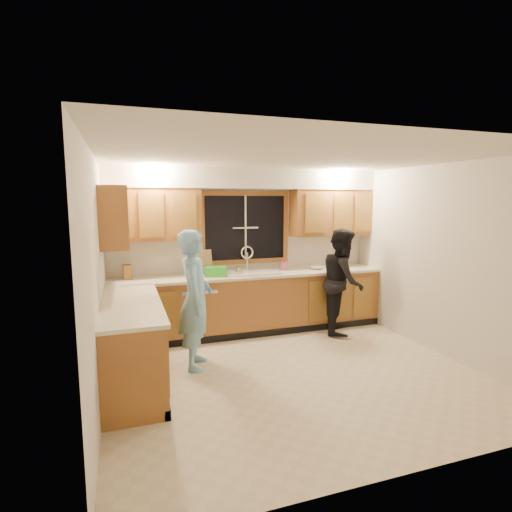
{
  "coord_description": "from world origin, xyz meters",
  "views": [
    {
      "loc": [
        -1.85,
        -4.12,
        2.02
      ],
      "look_at": [
        -0.24,
        0.65,
        1.32
      ],
      "focal_mm": 28.0,
      "sensor_mm": 36.0,
      "label": 1
    }
  ],
  "objects_px": {
    "knife_block": "(127,272)",
    "bowl": "(317,268)",
    "stove": "(133,363)",
    "man": "(195,299)",
    "soap_bottle": "(283,264)",
    "dishwasher": "(197,311)",
    "dish_crate": "(216,271)",
    "sink": "(251,277)",
    "woman": "(343,281)"
  },
  "relations": [
    {
      "from": "dish_crate",
      "to": "soap_bottle",
      "type": "bearing_deg",
      "value": 10.01
    },
    {
      "from": "knife_block",
      "to": "bowl",
      "type": "relative_size",
      "value": 0.95
    },
    {
      "from": "knife_block",
      "to": "soap_bottle",
      "type": "height_order",
      "value": "knife_block"
    },
    {
      "from": "dish_crate",
      "to": "soap_bottle",
      "type": "distance_m",
      "value": 1.17
    },
    {
      "from": "woman",
      "to": "soap_bottle",
      "type": "relative_size",
      "value": 9.09
    },
    {
      "from": "dishwasher",
      "to": "sink",
      "type": "bearing_deg",
      "value": 0.99
    },
    {
      "from": "knife_block",
      "to": "soap_bottle",
      "type": "distance_m",
      "value": 2.4
    },
    {
      "from": "dishwasher",
      "to": "dish_crate",
      "type": "distance_m",
      "value": 0.65
    },
    {
      "from": "stove",
      "to": "woman",
      "type": "distance_m",
      "value": 3.43
    },
    {
      "from": "man",
      "to": "knife_block",
      "type": "distance_m",
      "value": 1.4
    },
    {
      "from": "stove",
      "to": "soap_bottle",
      "type": "bearing_deg",
      "value": 39.83
    },
    {
      "from": "stove",
      "to": "dish_crate",
      "type": "xyz_separation_m",
      "value": [
        1.24,
        1.8,
        0.54
      ]
    },
    {
      "from": "stove",
      "to": "bowl",
      "type": "bearing_deg",
      "value": 31.99
    },
    {
      "from": "bowl",
      "to": "woman",
      "type": "bearing_deg",
      "value": -66.35
    },
    {
      "from": "woman",
      "to": "soap_bottle",
      "type": "height_order",
      "value": "woman"
    },
    {
      "from": "knife_block",
      "to": "soap_bottle",
      "type": "xyz_separation_m",
      "value": [
        2.4,
        0.06,
        -0.02
      ]
    },
    {
      "from": "stove",
      "to": "man",
      "type": "height_order",
      "value": "man"
    },
    {
      "from": "dishwasher",
      "to": "soap_bottle",
      "type": "bearing_deg",
      "value": 7.46
    },
    {
      "from": "knife_block",
      "to": "dish_crate",
      "type": "height_order",
      "value": "knife_block"
    },
    {
      "from": "bowl",
      "to": "soap_bottle",
      "type": "bearing_deg",
      "value": 161.65
    },
    {
      "from": "soap_bottle",
      "to": "man",
      "type": "bearing_deg",
      "value": -143.42
    },
    {
      "from": "stove",
      "to": "bowl",
      "type": "relative_size",
      "value": 4.11
    },
    {
      "from": "woman",
      "to": "bowl",
      "type": "distance_m",
      "value": 0.53
    },
    {
      "from": "man",
      "to": "soap_bottle",
      "type": "relative_size",
      "value": 9.51
    },
    {
      "from": "sink",
      "to": "soap_bottle",
      "type": "relative_size",
      "value": 4.85
    },
    {
      "from": "dish_crate",
      "to": "man",
      "type": "bearing_deg",
      "value": -115.71
    },
    {
      "from": "sink",
      "to": "stove",
      "type": "xyz_separation_m",
      "value": [
        -1.8,
        -1.82,
        -0.41
      ]
    },
    {
      "from": "dishwasher",
      "to": "woman",
      "type": "bearing_deg",
      "value": -11.69
    },
    {
      "from": "stove",
      "to": "woman",
      "type": "relative_size",
      "value": 0.56
    },
    {
      "from": "woman",
      "to": "bowl",
      "type": "height_order",
      "value": "woman"
    },
    {
      "from": "stove",
      "to": "knife_block",
      "type": "distance_m",
      "value": 2.03
    },
    {
      "from": "dishwasher",
      "to": "knife_block",
      "type": "height_order",
      "value": "knife_block"
    },
    {
      "from": "dish_crate",
      "to": "bowl",
      "type": "distance_m",
      "value": 1.68
    },
    {
      "from": "man",
      "to": "dish_crate",
      "type": "distance_m",
      "value": 1.14
    },
    {
      "from": "dish_crate",
      "to": "woman",
      "type": "bearing_deg",
      "value": -13.05
    },
    {
      "from": "dishwasher",
      "to": "dish_crate",
      "type": "relative_size",
      "value": 2.75
    },
    {
      "from": "knife_block",
      "to": "sink",
      "type": "bearing_deg",
      "value": -11.23
    },
    {
      "from": "stove",
      "to": "dish_crate",
      "type": "distance_m",
      "value": 2.25
    },
    {
      "from": "knife_block",
      "to": "bowl",
      "type": "distance_m",
      "value": 2.93
    },
    {
      "from": "dishwasher",
      "to": "dish_crate",
      "type": "bearing_deg",
      "value": -2.74
    },
    {
      "from": "sink",
      "to": "man",
      "type": "distance_m",
      "value": 1.48
    },
    {
      "from": "stove",
      "to": "soap_bottle",
      "type": "relative_size",
      "value": 5.08
    },
    {
      "from": "woman",
      "to": "knife_block",
      "type": "bearing_deg",
      "value": 108.67
    },
    {
      "from": "sink",
      "to": "dishwasher",
      "type": "bearing_deg",
      "value": -179.01
    },
    {
      "from": "sink",
      "to": "dish_crate",
      "type": "relative_size",
      "value": 2.88
    },
    {
      "from": "dishwasher",
      "to": "bowl",
      "type": "relative_size",
      "value": 3.75
    },
    {
      "from": "stove",
      "to": "dishwasher",
      "type": "bearing_deg",
      "value": 62.31
    },
    {
      "from": "dishwasher",
      "to": "bowl",
      "type": "xyz_separation_m",
      "value": [
        1.97,
        0.02,
        0.54
      ]
    },
    {
      "from": "stove",
      "to": "knife_block",
      "type": "height_order",
      "value": "knife_block"
    },
    {
      "from": "sink",
      "to": "bowl",
      "type": "bearing_deg",
      "value": 0.03
    }
  ]
}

